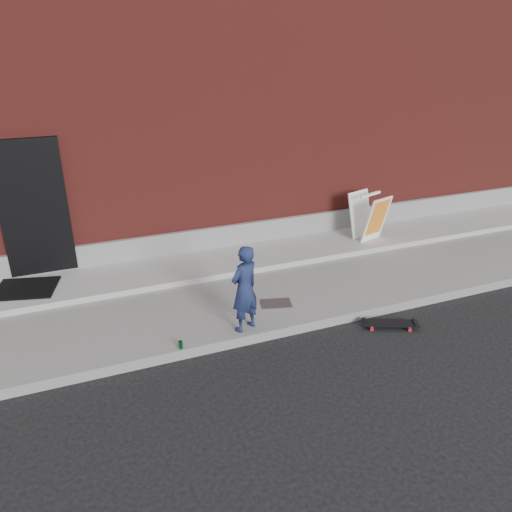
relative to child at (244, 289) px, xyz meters
name	(u,v)px	position (x,y,z in m)	size (l,w,h in m)	color
ground	(250,345)	(0.00, -0.20, -0.78)	(80.00, 80.00, 0.00)	black
sidewalk	(217,293)	(0.00, 1.30, -0.71)	(20.00, 3.00, 0.15)	slate
apron	(202,264)	(0.00, 2.20, -0.58)	(20.00, 1.20, 0.10)	#969691
building	(145,102)	(0.00, 6.79, 1.71)	(20.00, 8.10, 5.00)	maroon
child	(244,289)	(0.00, 0.00, 0.00)	(0.46, 0.30, 1.27)	#1B244B
skateboard	(390,323)	(2.08, -0.54, -0.71)	(0.81, 0.51, 0.09)	red
pizza_sign	(369,216)	(3.37, 2.07, -0.07)	(0.72, 0.79, 0.93)	white
soda_can	(181,345)	(-0.97, -0.15, -0.58)	(0.06, 0.06, 0.11)	#177435
doormat	(26,288)	(-2.90, 2.22, -0.52)	(0.92, 0.74, 0.03)	black
utility_plate	(276,304)	(0.69, 0.48, -0.63)	(0.47, 0.30, 0.01)	#5A5B60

